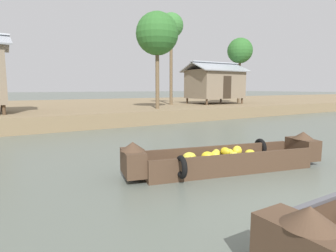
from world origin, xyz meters
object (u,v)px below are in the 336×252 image
object	(u,v)px
banana_boat	(225,159)
palm_tree_near	(240,51)
stilt_house_mid_left	(215,83)
palm_tree_mid	(171,27)
palm_tree_far	(157,34)

from	to	relation	value
banana_boat	palm_tree_near	size ratio (longest dim) A/B	0.95
banana_boat	stilt_house_mid_left	world-z (taller)	stilt_house_mid_left
banana_boat	stilt_house_mid_left	xyz separation A→B (m)	(11.05, 13.39, 2.18)
palm_tree_near	palm_tree_mid	size ratio (longest dim) A/B	0.80
palm_tree_far	palm_tree_near	bearing A→B (deg)	16.02
palm_tree_mid	palm_tree_far	world-z (taller)	palm_tree_mid
stilt_house_mid_left	palm_tree_near	distance (m)	4.05
banana_boat	palm_tree_near	xyz separation A→B (m)	(13.94, 13.48, 5.01)
banana_boat	palm_tree_near	bearing A→B (deg)	44.04
banana_boat	palm_tree_mid	xyz separation A→B (m)	(7.19, 14.14, 6.44)
palm_tree_near	palm_tree_mid	world-z (taller)	palm_tree_mid
palm_tree_mid	stilt_house_mid_left	bearing A→B (deg)	-11.07
stilt_house_mid_left	palm_tree_near	size ratio (longest dim) A/B	0.86
stilt_house_mid_left	palm_tree_near	bearing A→B (deg)	1.93
stilt_house_mid_left	palm_tree_near	xyz separation A→B (m)	(2.89, 0.10, 2.83)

